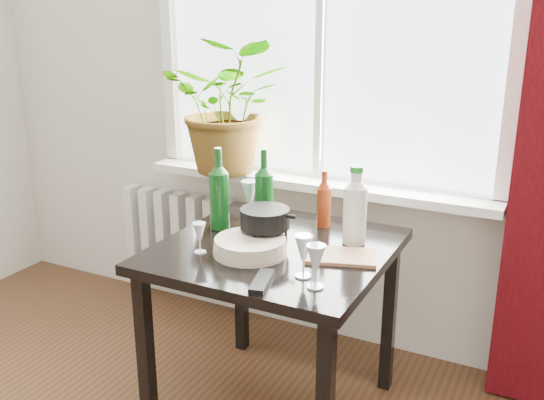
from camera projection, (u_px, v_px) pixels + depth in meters
The scene contains 18 objects.
window at pixel (323, 11), 2.68m from camera, with size 1.72×0.08×1.62m.
windowsill at pixel (313, 183), 2.85m from camera, with size 1.72×0.20×0.04m.
radiator at pixel (189, 242), 3.34m from camera, with size 0.80×0.10×0.55m.
table at pixel (275, 268), 2.35m from camera, with size 0.85×0.85×0.74m.
potted_plant at pixel (230, 106), 2.88m from camera, with size 0.58×0.50×0.64m, color #207821.
wine_bottle_left at pixel (219, 188), 2.47m from camera, with size 0.08×0.08×0.34m, color #0D4614, non-canonical shape.
wine_bottle_right at pixel (264, 187), 2.50m from camera, with size 0.08×0.08×0.33m, color #0D4413, non-canonical shape.
bottle_amber at pixel (324, 198), 2.50m from camera, with size 0.06×0.06×0.24m, color maroon, non-canonical shape.
cleaning_bottle at pixel (355, 204), 2.31m from camera, with size 0.09×0.09×0.32m, color white, non-canonical shape.
wineglass_front_right at pixel (304, 256), 2.03m from camera, with size 0.06×0.06×0.15m, color silver, non-canonical shape.
wineglass_far_right at pixel (316, 266), 1.95m from camera, with size 0.07×0.07×0.15m, color silver, non-canonical shape.
wineglass_back_center at pixel (355, 210), 2.46m from camera, with size 0.07×0.07×0.17m, color #B4BDC2, non-canonical shape.
wineglass_back_left at pixel (250, 199), 2.60m from camera, with size 0.07×0.07×0.17m, color silver, non-canonical shape.
wineglass_front_left at pixel (200, 238), 2.24m from camera, with size 0.05×0.05×0.12m, color silver, non-canonical shape.
plate_stack at pixel (250, 246), 2.24m from camera, with size 0.28×0.28×0.06m, color beige.
fondue_pot at pixel (265, 227), 2.31m from camera, with size 0.22×0.19×0.15m, color black, non-canonical shape.
tv_remote at pixel (262, 281), 2.00m from camera, with size 0.05×0.17×0.02m, color black.
cutting_board at pixel (341, 256), 2.21m from camera, with size 0.25×0.16×0.01m, color #A8704C.
Camera 1 is at (1.07, -0.39, 1.61)m, focal length 40.00 mm.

